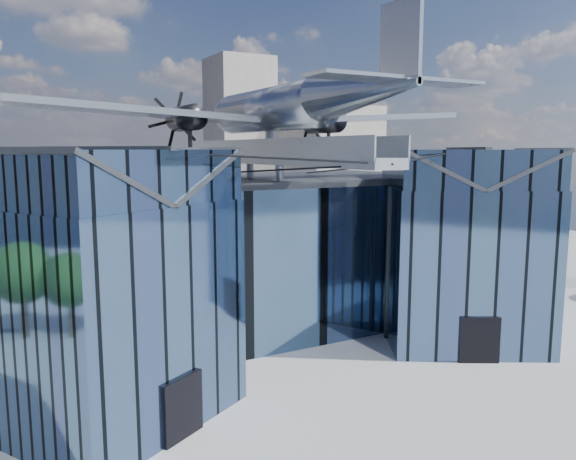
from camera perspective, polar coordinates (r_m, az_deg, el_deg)
ground_plane at (r=31.81m, az=1.79°, el=-13.41°), size 120.00×120.00×0.00m
museum at (r=35.25m, az=-2.99°, el=-1.90°), size 32.88×24.50×17.60m
bg_towers at (r=77.73m, az=-16.63°, el=6.60°), size 77.00×24.50×26.00m
tree_side_e at (r=55.99m, az=18.19°, el=-1.01°), size 3.52×3.52×4.66m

